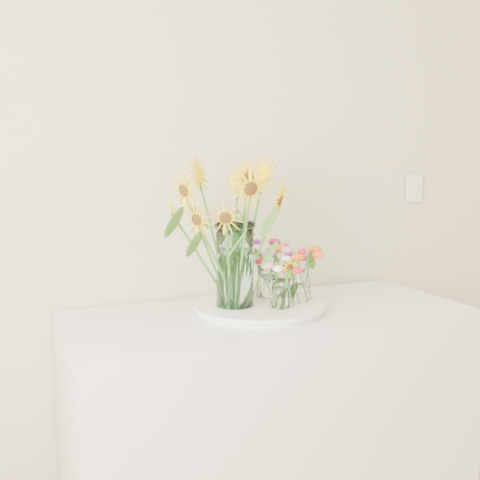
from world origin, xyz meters
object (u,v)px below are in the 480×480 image
at_px(tray, 259,308).
at_px(small_vase_b, 300,286).
at_px(counter, 270,433).
at_px(small_vase_a, 281,294).
at_px(mason_jar, 235,264).
at_px(small_vase_c, 268,281).

distance_m(tray, small_vase_b, 0.17).
height_order(counter, small_vase_a, small_vase_a).
height_order(small_vase_a, small_vase_b, small_vase_b).
xyz_separation_m(counter, mason_jar, (-0.13, 0.02, 0.62)).
xyz_separation_m(mason_jar, small_vase_a, (0.13, -0.09, -0.10)).
xyz_separation_m(counter, small_vase_a, (0.00, -0.07, 0.53)).
distance_m(counter, small_vase_b, 0.54).
bearing_deg(small_vase_c, mason_jar, -153.90).
xyz_separation_m(mason_jar, small_vase_b, (0.24, -0.02, -0.09)).
relative_size(tray, small_vase_a, 4.08).
xyz_separation_m(counter, tray, (-0.04, 0.01, 0.46)).
relative_size(tray, small_vase_b, 3.69).
bearing_deg(counter, tray, 163.97).
height_order(small_vase_b, small_vase_c, small_vase_c).
height_order(counter, small_vase_b, small_vase_b).
bearing_deg(mason_jar, tray, -2.72).
height_order(counter, small_vase_c, small_vase_c).
relative_size(mason_jar, small_vase_b, 2.53).
distance_m(tray, small_vase_a, 0.11).
bearing_deg(small_vase_a, mason_jar, 145.56).
bearing_deg(small_vase_c, tray, -131.12).
distance_m(mason_jar, small_vase_b, 0.26).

